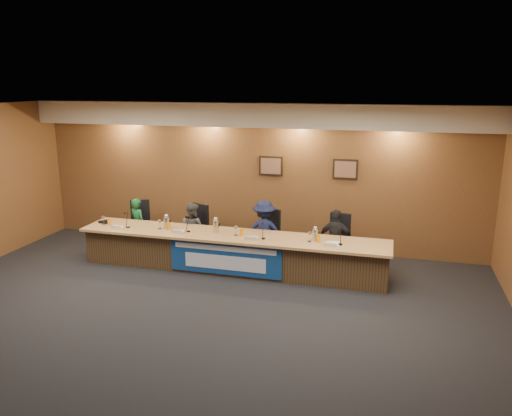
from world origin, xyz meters
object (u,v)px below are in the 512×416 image
at_px(banner, 225,258).
at_px(panelist_d, 336,240).
at_px(office_chair_d, 336,245).
at_px(speakerphone, 106,222).
at_px(panelist_c, 264,232).
at_px(carafe_mid, 216,226).
at_px(panelist_a, 138,225).
at_px(office_chair_b, 194,233).
at_px(dais_body, 232,253).
at_px(office_chair_c, 265,239).
at_px(panelist_b, 192,230).
at_px(carafe_left, 167,223).
at_px(office_chair_a, 141,228).
at_px(carafe_right, 315,235).

distance_m(banner, panelist_d, 2.21).
bearing_deg(office_chair_d, speakerphone, -161.73).
bearing_deg(speakerphone, panelist_c, 9.30).
xyz_separation_m(office_chair_d, carafe_mid, (-2.29, -0.66, 0.39)).
xyz_separation_m(panelist_a, panelist_c, (2.85, 0.00, 0.06)).
distance_m(banner, office_chair_d, 2.25).
xyz_separation_m(banner, panelist_a, (-2.34, 0.99, 0.21)).
height_order(panelist_a, office_chair_b, panelist_a).
relative_size(dais_body, office_chair_c, 12.50).
bearing_deg(dais_body, carafe_mid, 177.53).
bearing_deg(banner, office_chair_b, 134.26).
bearing_deg(dais_body, panelist_a, 166.16).
xyz_separation_m(dais_body, panelist_b, (-1.06, 0.58, 0.23)).
relative_size(panelist_a, carafe_left, 4.94).
distance_m(panelist_c, speakerphone, 3.34).
bearing_deg(panelist_c, carafe_mid, 25.25).
height_order(carafe_left, carafe_mid, carafe_mid).
relative_size(office_chair_a, office_chair_d, 1.00).
bearing_deg(office_chair_b, carafe_right, 4.65).
relative_size(panelist_b, office_chair_b, 2.42).
relative_size(office_chair_d, carafe_left, 2.00).
relative_size(dais_body, carafe_left, 25.04).
bearing_deg(panelist_d, speakerphone, 11.58).
distance_m(banner, panelist_c, 1.15).
bearing_deg(panelist_c, office_chair_d, 175.29).
bearing_deg(office_chair_a, panelist_a, -114.61).
relative_size(banner, office_chair_b, 4.58).
height_order(panelist_b, office_chair_a, panelist_b).
bearing_deg(office_chair_c, speakerphone, -148.52).
bearing_deg(carafe_left, panelist_a, 148.39).
distance_m(panelist_b, office_chair_d, 3.03).
xyz_separation_m(banner, panelist_c, (0.51, 0.99, 0.28)).
height_order(panelist_d, carafe_left, panelist_d).
xyz_separation_m(panelist_b, speakerphone, (-1.72, -0.54, 0.20)).
height_order(office_chair_b, speakerphone, speakerphone).
height_order(panelist_a, carafe_right, panelist_a).
bearing_deg(panelist_b, panelist_c, -161.39).
bearing_deg(panelist_a, carafe_mid, -170.86).
distance_m(panelist_d, carafe_left, 3.39).
bearing_deg(banner, panelist_b, 137.02).
distance_m(panelist_a, office_chair_c, 2.86).
xyz_separation_m(panelist_b, carafe_right, (2.70, -0.59, 0.28)).
height_order(office_chair_b, office_chair_c, same).
bearing_deg(banner, carafe_right, 13.81).
xyz_separation_m(panelist_d, office_chair_d, (0.00, 0.10, -0.13)).
relative_size(office_chair_b, carafe_mid, 1.95).
bearing_deg(panelist_c, speakerphone, 0.66).
relative_size(dais_body, carafe_right, 27.17).
height_order(office_chair_b, carafe_mid, carafe_mid).
bearing_deg(office_chair_c, carafe_left, -138.89).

